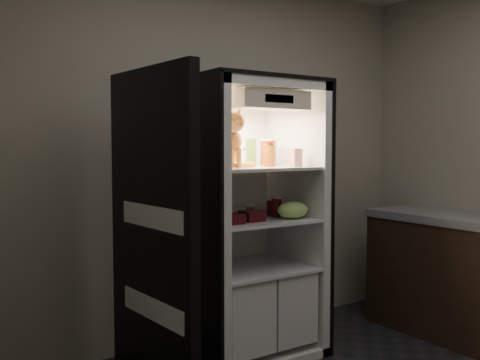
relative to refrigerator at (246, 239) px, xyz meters
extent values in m
plane|color=#ABA38F|center=(0.00, 0.42, 0.56)|extent=(3.60, 0.00, 3.60)
cube|color=white|center=(0.00, 0.29, 0.13)|extent=(0.85, 0.06, 1.85)
cube|color=white|center=(-0.40, -0.03, 0.13)|extent=(0.06, 0.70, 1.85)
cube|color=white|center=(0.40, -0.03, 0.13)|extent=(0.06, 0.70, 1.85)
cube|color=white|center=(0.00, -0.03, 1.03)|extent=(0.85, 0.70, 0.06)
cube|color=white|center=(0.00, -0.03, -0.76)|extent=(0.85, 0.70, 0.06)
cube|color=black|center=(-0.44, -0.03, 0.13)|extent=(0.02, 0.72, 1.87)
cube|color=black|center=(0.44, -0.03, 0.13)|extent=(0.02, 0.72, 1.87)
cube|color=black|center=(0.00, -0.03, 1.07)|extent=(0.90, 0.72, 0.02)
cube|color=white|center=(0.00, -0.06, 0.49)|extent=(0.73, 0.62, 0.02)
cube|color=white|center=(0.00, -0.06, 0.14)|extent=(0.73, 0.62, 0.02)
cube|color=white|center=(-0.18, -0.06, -0.44)|extent=(0.34, 0.58, 0.48)
cube|color=white|center=(0.18, -0.06, -0.44)|extent=(0.34, 0.58, 0.48)
cube|color=white|center=(0.00, -0.06, -0.19)|extent=(0.73, 0.62, 0.02)
cube|color=#F4E5C8|center=(0.00, -0.27, 0.93)|extent=(0.52, 0.18, 0.12)
cube|color=black|center=(0.00, -0.36, 0.93)|extent=(0.22, 0.01, 0.05)
cube|color=black|center=(-0.85, -0.32, 0.13)|extent=(0.13, 0.87, 1.85)
cube|color=white|center=(-0.85, -0.38, -0.24)|extent=(0.11, 0.64, 0.12)
cube|color=white|center=(-0.85, -0.38, 0.26)|extent=(0.11, 0.64, 0.12)
ellipsoid|color=orange|center=(-0.22, -0.06, 0.59)|extent=(0.21, 0.25, 0.20)
ellipsoid|color=orange|center=(-0.23, -0.15, 0.67)|extent=(0.17, 0.15, 0.17)
sphere|color=#C96F27|center=(-0.23, -0.21, 0.78)|extent=(0.13, 0.13, 0.12)
sphere|color=#C96F27|center=(-0.24, -0.26, 0.77)|extent=(0.06, 0.06, 0.05)
cone|color=#C96F27|center=(-0.27, -0.20, 0.84)|extent=(0.05, 0.05, 0.06)
cone|color=#C96F27|center=(-0.20, -0.21, 0.84)|extent=(0.05, 0.05, 0.06)
cylinder|color=orange|center=(-0.26, -0.21, 0.56)|extent=(0.03, 0.03, 0.12)
cylinder|color=orange|center=(-0.20, -0.21, 0.56)|extent=(0.03, 0.03, 0.12)
cylinder|color=orange|center=(-0.12, -0.15, 0.52)|extent=(0.22, 0.11, 0.03)
cylinder|color=#24842B|center=(0.01, -0.04, 0.58)|extent=(0.07, 0.07, 0.17)
cylinder|color=#24842B|center=(0.01, -0.04, 0.68)|extent=(0.07, 0.07, 0.02)
cylinder|color=white|center=(0.06, 0.05, 0.55)|extent=(0.09, 0.09, 0.11)
cylinder|color=#1943B3|center=(0.06, 0.05, 0.61)|extent=(0.09, 0.09, 0.02)
cylinder|color=maroon|center=(0.12, -0.09, 0.57)|extent=(0.09, 0.09, 0.14)
cylinder|color=#C08D33|center=(0.12, -0.09, 0.65)|extent=(0.09, 0.09, 0.02)
cylinder|color=maroon|center=(0.22, 0.05, 0.59)|extent=(0.11, 0.11, 0.17)
cylinder|color=white|center=(0.22, 0.05, 0.68)|extent=(0.11, 0.11, 0.01)
cube|color=white|center=(0.26, -0.21, 0.56)|extent=(0.07, 0.07, 0.12)
cylinder|color=black|center=(0.20, -0.01, 0.20)|extent=(0.06, 0.06, 0.11)
cylinder|color=#B2B2B2|center=(0.20, -0.01, 0.26)|extent=(0.06, 0.06, 0.00)
cylinder|color=black|center=(0.26, 0.00, 0.21)|extent=(0.06, 0.06, 0.11)
cylinder|color=#B2B2B2|center=(0.26, 0.00, 0.26)|extent=(0.06, 0.06, 0.00)
cylinder|color=black|center=(0.19, -0.09, 0.21)|extent=(0.07, 0.07, 0.13)
cylinder|color=#B2B2B2|center=(0.19, -0.09, 0.28)|extent=(0.07, 0.07, 0.00)
cylinder|color=brown|center=(0.02, -0.02, 0.19)|extent=(0.06, 0.06, 0.08)
cylinder|color=#B2B2B2|center=(0.02, -0.02, 0.23)|extent=(0.06, 0.06, 0.01)
ellipsoid|color=#A3D061|center=(0.23, -0.22, 0.21)|extent=(0.23, 0.17, 0.11)
cube|color=#4E0D12|center=(-0.24, -0.20, 0.18)|extent=(0.12, 0.12, 0.06)
cube|color=#4E0D12|center=(-0.08, -0.17, 0.18)|extent=(0.13, 0.13, 0.07)
camera|label=1|loc=(-2.05, -3.00, 0.63)|focal=40.00mm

